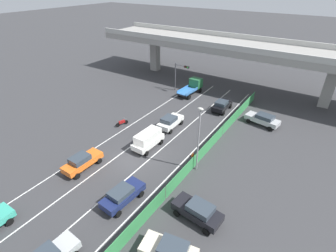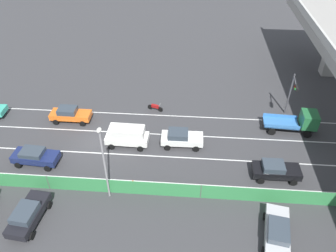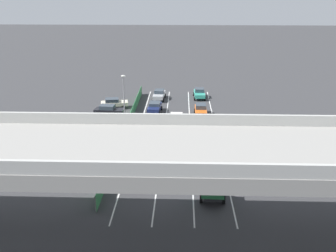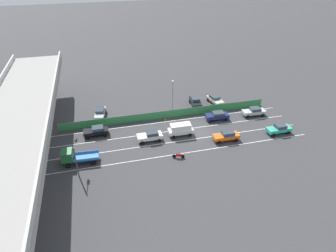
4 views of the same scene
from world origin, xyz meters
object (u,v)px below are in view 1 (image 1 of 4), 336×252
object	(u,v)px
car_sedan_navy	(123,195)
car_sedan_black	(222,105)
flatbed_truck_blue	(193,86)
parked_sedan_dark	(198,211)
car_taxi_orange	(82,161)
street_lamp	(199,134)
motorcycle	(122,123)
traffic_cone	(193,154)
parked_sedan_cream	(170,250)
traffic_light	(180,72)
car_hatchback_white	(170,121)
parked_wagon_silver	(263,119)
car_van_white	(148,139)

from	to	relation	value
car_sedan_navy	car_sedan_black	world-z (taller)	car_sedan_black
flatbed_truck_blue	parked_sedan_dark	size ratio (longest dim) A/B	1.22
car_taxi_orange	street_lamp	size ratio (longest dim) A/B	0.60
car_sedan_black	motorcycle	distance (m)	15.67
parked_sedan_dark	car_sedan_black	bearing A→B (deg)	107.67
car_taxi_orange	car_sedan_black	size ratio (longest dim) A/B	1.05
car_sedan_black	traffic_cone	distance (m)	13.08
flatbed_truck_blue	parked_sedan_cream	distance (m)	31.75
flatbed_truck_blue	traffic_cone	bearing A→B (deg)	-61.33
car_taxi_orange	traffic_light	bearing A→B (deg)	95.71
car_taxi_orange	street_lamp	bearing A→B (deg)	32.69
car_hatchback_white	car_sedan_navy	size ratio (longest dim) A/B	0.96
parked_sedan_cream	street_lamp	xyz separation A→B (m)	(-3.16, 10.16, 3.64)
parked_wagon_silver	traffic_light	size ratio (longest dim) A/B	0.95
car_sedan_black	street_lamp	distance (m)	15.57
parked_sedan_dark	parked_wagon_silver	world-z (taller)	parked_sedan_dark
traffic_light	motorcycle	bearing A→B (deg)	-91.24
flatbed_truck_blue	parked_wagon_silver	size ratio (longest dim) A/B	1.13
motorcycle	parked_sedan_dark	xyz separation A→B (m)	(16.42, -8.41, 0.50)
car_sedan_navy	car_taxi_orange	distance (m)	7.09
traffic_light	traffic_cone	world-z (taller)	traffic_light
parked_wagon_silver	traffic_cone	size ratio (longest dim) A/B	7.98
car_hatchback_white	parked_sedan_cream	size ratio (longest dim) A/B	0.96
car_van_white	traffic_cone	bearing A→B (deg)	14.72
car_hatchback_white	traffic_light	world-z (taller)	traffic_light
motorcycle	parked_wagon_silver	xyz separation A→B (m)	(16.47, 11.14, 0.46)
car_hatchback_white	car_sedan_black	world-z (taller)	car_hatchback_white
parked_wagon_silver	car_taxi_orange	bearing A→B (deg)	-123.81
car_sedan_navy	parked_wagon_silver	world-z (taller)	parked_wagon_silver
parked_wagon_silver	car_sedan_navy	bearing A→B (deg)	-107.21
parked_sedan_dark	parked_wagon_silver	xyz separation A→B (m)	(0.05, 19.55, -0.04)
motorcycle	street_lamp	size ratio (longest dim) A/B	0.25
car_taxi_orange	flatbed_truck_blue	distance (m)	25.20
car_van_white	motorcycle	world-z (taller)	car_van_white
car_sedan_navy	traffic_cone	bearing A→B (deg)	78.27
street_lamp	parked_wagon_silver	bearing A→B (deg)	76.79
parked_sedan_dark	car_taxi_orange	bearing A→B (deg)	-176.18
traffic_light	traffic_cone	xyz separation A→B (m)	(11.46, -15.87, -3.37)
flatbed_truck_blue	street_lamp	bearing A→B (deg)	-60.26
car_sedan_navy	motorcycle	bearing A→B (deg)	132.76
parked_wagon_silver	street_lamp	bearing A→B (deg)	-103.21
car_van_white	motorcycle	size ratio (longest dim) A/B	2.34
car_van_white	parked_sedan_cream	bearing A→B (deg)	-46.38
car_sedan_navy	motorcycle	distance (m)	14.37
motorcycle	car_van_white	bearing A→B (deg)	-19.13
motorcycle	street_lamp	distance (m)	14.10
flatbed_truck_blue	traffic_cone	xyz separation A→B (m)	(9.09, -16.63, -0.97)
parked_sedan_cream	parked_sedan_dark	world-z (taller)	parked_sedan_dark
flatbed_truck_blue	car_hatchback_white	bearing A→B (deg)	-75.39
motorcycle	traffic_cone	xyz separation A→B (m)	(11.79, -0.77, -0.18)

